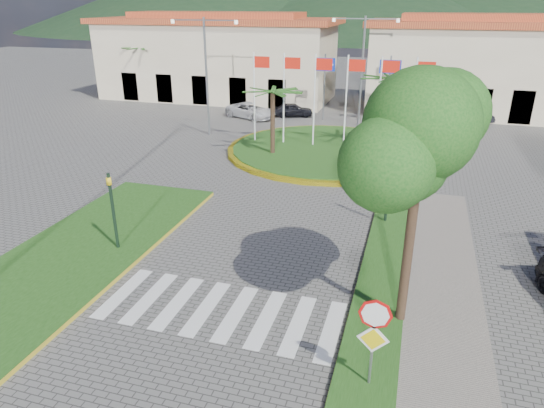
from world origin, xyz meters
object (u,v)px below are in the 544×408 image
(deciduous_tree, at_px, (420,158))
(car_dark_b, at_px, (471,116))
(stop_sign, at_px, (374,330))
(white_van, at_px, (251,111))
(roundabout_island, at_px, (326,150))
(car_dark_a, at_px, (293,110))

(deciduous_tree, relative_size, car_dark_b, 1.98)
(stop_sign, height_order, white_van, stop_sign)
(deciduous_tree, bearing_deg, white_van, 118.16)
(white_van, bearing_deg, roundabout_island, -111.01)
(roundabout_island, height_order, car_dark_a, roundabout_island)
(stop_sign, height_order, deciduous_tree, deciduous_tree)
(roundabout_island, height_order, stop_sign, roundabout_island)
(car_dark_b, bearing_deg, stop_sign, 158.81)
(deciduous_tree, height_order, car_dark_a, deciduous_tree)
(car_dark_a, bearing_deg, stop_sign, 179.10)
(roundabout_island, bearing_deg, car_dark_b, 50.37)
(roundabout_island, distance_m, white_van, 11.24)
(deciduous_tree, height_order, white_van, deciduous_tree)
(stop_sign, height_order, car_dark_a, stop_sign)
(roundabout_island, xyz_separation_m, white_van, (-7.89, 8.00, 0.44))
(stop_sign, bearing_deg, white_van, 114.51)
(car_dark_b, bearing_deg, roundabout_island, 127.46)
(roundabout_island, relative_size, car_dark_b, 3.69)
(roundabout_island, distance_m, stop_sign, 20.69)
(deciduous_tree, distance_m, car_dark_b, 29.08)
(white_van, relative_size, car_dark_b, 1.29)
(deciduous_tree, xyz_separation_m, white_van, (-13.38, 25.00, -4.56))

